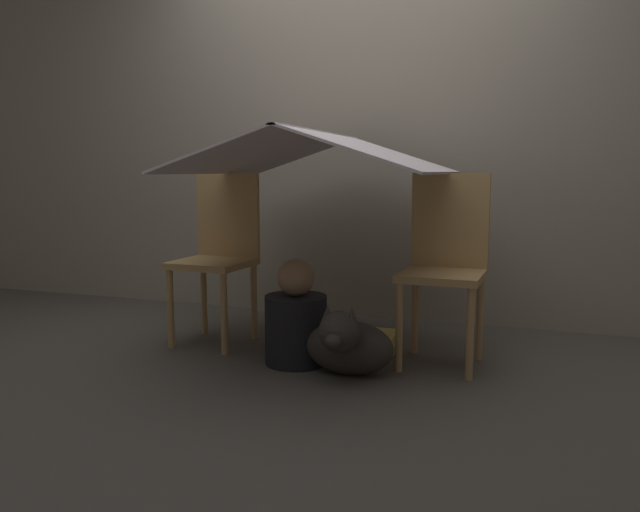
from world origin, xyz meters
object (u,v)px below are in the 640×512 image
person_front (296,321)px  chair_left (219,250)px  chair_right (445,260)px  dog (347,343)px

person_front → chair_left: bearing=154.8°
chair_right → chair_left: bearing=-177.3°
chair_right → dog: size_ratio=2.22×
person_front → dog: (0.30, -0.12, -0.05)m
chair_left → dog: size_ratio=2.22×
chair_right → dog: chair_right is taller
person_front → dog: 0.33m
chair_left → chair_right: bearing=2.9°
chair_left → chair_right: (1.25, 0.00, 0.00)m
chair_left → person_front: 0.69m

